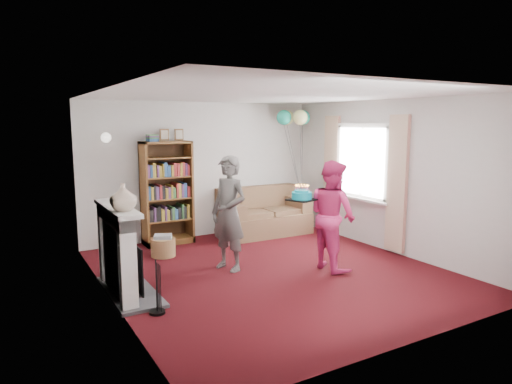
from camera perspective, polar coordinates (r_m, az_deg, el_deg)
ground at (r=6.67m, az=2.14°, el=-9.91°), size 5.00×5.00×0.00m
wall_back at (r=8.59m, az=-6.76°, el=2.78°), size 4.50×0.02×2.50m
wall_left at (r=5.53m, az=-18.04°, el=-0.86°), size 0.02×5.00×2.50m
wall_right at (r=7.81m, az=16.38°, el=1.90°), size 0.02×5.00×2.50m
ceiling at (r=6.33m, az=2.27°, el=12.12°), size 4.50×5.00×0.01m
fireplace at (r=5.91m, az=-16.45°, el=-7.53°), size 0.55×1.80×1.12m
window_bay at (r=8.20m, az=13.08°, el=2.00°), size 0.14×2.02×2.20m
wall_sconce at (r=7.88m, az=-18.25°, el=6.47°), size 0.16×0.23×0.16m
bookcase at (r=8.17m, az=-11.14°, el=-0.18°), size 0.86×0.42×2.02m
sofa at (r=8.82m, az=0.86°, el=-3.03°), size 1.68×0.89×0.89m
wicker_basket at (r=7.50m, az=-11.52°, el=-6.69°), size 0.39×0.39×0.35m
person_striped at (r=6.57m, az=-3.41°, el=-2.68°), size 0.58×0.71×1.66m
person_magenta at (r=6.71m, az=9.52°, el=-2.86°), size 0.62×0.79×1.59m
birthday_cake at (r=6.54m, az=5.75°, el=-0.46°), size 0.34×0.34×0.22m
balloons at (r=8.93m, az=4.71°, el=9.26°), size 0.73×0.73×1.70m
mantel_vase at (r=5.41m, az=-16.27°, el=-0.62°), size 0.31×0.31×0.32m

